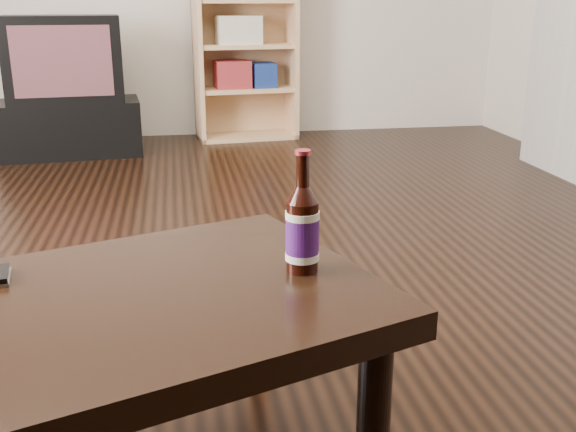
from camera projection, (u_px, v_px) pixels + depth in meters
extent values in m
cube|color=black|center=(177.00, 301.00, 2.30)|extent=(5.00, 6.00, 0.01)
cube|color=black|center=(71.00, 128.00, 4.42)|extent=(0.93, 0.53, 0.36)
cube|color=black|center=(64.00, 59.00, 4.28)|extent=(0.75, 0.51, 0.53)
cube|color=#A02F05|center=(62.00, 62.00, 4.08)|extent=(0.58, 0.06, 0.43)
cube|color=tan|center=(197.00, 47.00, 4.72)|extent=(0.06, 0.33, 1.33)
cube|color=tan|center=(291.00, 45.00, 4.89)|extent=(0.06, 0.33, 1.33)
cube|color=tan|center=(247.00, 136.00, 5.00)|extent=(0.75, 0.40, 0.03)
cube|color=tan|center=(241.00, 45.00, 4.94)|extent=(0.72, 0.10, 1.33)
cube|color=tan|center=(246.00, 89.00, 4.90)|extent=(0.68, 0.36, 0.03)
cube|color=tan|center=(245.00, 46.00, 4.81)|extent=(0.68, 0.36, 0.03)
cube|color=tan|center=(244.00, 1.00, 4.71)|extent=(0.68, 0.36, 0.03)
cube|color=maroon|center=(232.00, 74.00, 4.82)|extent=(0.27, 0.23, 0.19)
cube|color=navy|center=(263.00, 75.00, 4.88)|extent=(0.18, 0.22, 0.17)
cube|color=beige|center=(238.00, 30.00, 4.74)|extent=(0.33, 0.23, 0.19)
cube|color=black|center=(74.00, 323.00, 1.25)|extent=(1.32, 1.03, 0.06)
cylinder|color=black|center=(373.00, 418.00, 1.33)|extent=(0.09, 0.09, 0.38)
cylinder|color=black|center=(255.00, 315.00, 1.77)|extent=(0.09, 0.09, 0.38)
cylinder|color=black|center=(302.00, 237.00, 1.39)|extent=(0.08, 0.08, 0.15)
cylinder|color=#330F4A|center=(302.00, 236.00, 1.39)|extent=(0.09, 0.09, 0.09)
cylinder|color=beige|center=(302.00, 215.00, 1.38)|extent=(0.09, 0.09, 0.02)
cylinder|color=beige|center=(302.00, 256.00, 1.40)|extent=(0.09, 0.09, 0.02)
cone|color=black|center=(303.00, 194.00, 1.36)|extent=(0.08, 0.08, 0.03)
cylinder|color=black|center=(303.00, 171.00, 1.35)|extent=(0.03, 0.03, 0.07)
cylinder|color=maroon|center=(303.00, 152.00, 1.34)|extent=(0.04, 0.04, 0.01)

